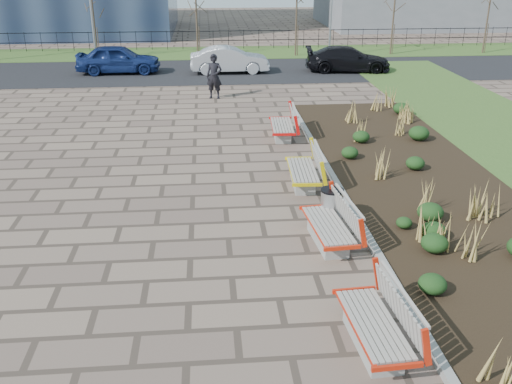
{
  "coord_description": "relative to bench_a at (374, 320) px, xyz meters",
  "views": [
    {
      "loc": [
        0.46,
        -8.88,
        5.93
      ],
      "look_at": [
        1.5,
        3.0,
        0.9
      ],
      "focal_mm": 40.0,
      "sensor_mm": 36.0,
      "label": 1
    }
  ],
  "objects": [
    {
      "name": "road",
      "position": [
        -3.0,
        23.49,
        -0.49
      ],
      "size": [
        80.0,
        7.0,
        0.02
      ],
      "primitive_type": "cube",
      "color": "black",
      "rests_on": "ground"
    },
    {
      "name": "lamp_west",
      "position": [
        -9.0,
        27.49,
        2.54
      ],
      "size": [
        0.24,
        0.6,
        6.0
      ],
      "primitive_type": null,
      "color": "gray",
      "rests_on": "grass_verge_far"
    },
    {
      "name": "pedestrian",
      "position": [
        -2.19,
        17.37,
        0.46
      ],
      "size": [
        0.8,
        0.64,
        1.91
      ],
      "primitive_type": "imported",
      "rotation": [
        0.0,
        0.0,
        -0.29
      ],
      "color": "black",
      "rests_on": "ground"
    },
    {
      "name": "bench_d",
      "position": [
        0.0,
        11.39,
        0.0
      ],
      "size": [
        1.01,
        2.15,
        1.0
      ],
      "primitive_type": null,
      "rotation": [
        0.0,
        0.0,
        -0.05
      ],
      "color": "red",
      "rests_on": "ground"
    },
    {
      "name": "bench_c",
      "position": [
        0.0,
        7.0,
        0.0
      ],
      "size": [
        1.0,
        2.14,
        1.0
      ],
      "primitive_type": null,
      "rotation": [
        0.0,
        0.0,
        -0.05
      ],
      "color": "yellow",
      "rests_on": "ground"
    },
    {
      "name": "planting_curb",
      "position": [
        0.92,
        6.49,
        -0.42
      ],
      "size": [
        0.16,
        18.0,
        0.15
      ],
      "primitive_type": "cube",
      "color": "gray",
      "rests_on": "ground"
    },
    {
      "name": "grass_verge_far",
      "position": [
        -3.0,
        29.49,
        -0.48
      ],
      "size": [
        80.0,
        5.0,
        0.04
      ],
      "primitive_type": "cube",
      "color": "#33511E",
      "rests_on": "ground"
    },
    {
      "name": "ground",
      "position": [
        -3.0,
        1.49,
        -0.5
      ],
      "size": [
        120.0,
        120.0,
        0.0
      ],
      "primitive_type": "plane",
      "color": "#725D4E",
      "rests_on": "ground"
    },
    {
      "name": "tree_c",
      "position": [
        -3.0,
        27.99,
        1.54
      ],
      "size": [
        1.4,
        1.4,
        4.0
      ],
      "primitive_type": null,
      "color": "#4C3D2D",
      "rests_on": "grass_verge_far"
    },
    {
      "name": "tree_f",
      "position": [
        15.0,
        27.99,
        1.54
      ],
      "size": [
        1.4,
        1.4,
        4.0
      ],
      "primitive_type": null,
      "color": "#4C3D2D",
      "rests_on": "grass_verge_far"
    },
    {
      "name": "tree_e",
      "position": [
        9.0,
        27.99,
        1.54
      ],
      "size": [
        1.4,
        1.4,
        4.0
      ],
      "primitive_type": null,
      "color": "#4C3D2D",
      "rests_on": "grass_verge_far"
    },
    {
      "name": "planting_bed",
      "position": [
        3.25,
        6.49,
        -0.45
      ],
      "size": [
        4.5,
        18.0,
        0.1
      ],
      "primitive_type": "cube",
      "color": "black",
      "rests_on": "ground"
    },
    {
      "name": "tree_d",
      "position": [
        3.0,
        27.99,
        1.54
      ],
      "size": [
        1.4,
        1.4,
        4.0
      ],
      "primitive_type": null,
      "color": "#4C3D2D",
      "rests_on": "grass_verge_far"
    },
    {
      "name": "tree_b",
      "position": [
        -9.0,
        27.99,
        1.54
      ],
      "size": [
        1.4,
        1.4,
        4.0
      ],
      "primitive_type": null,
      "color": "#4C3D2D",
      "rests_on": "grass_verge_far"
    },
    {
      "name": "railing_fence",
      "position": [
        -3.0,
        30.99,
        0.14
      ],
      "size": [
        44.0,
        0.1,
        1.2
      ],
      "primitive_type": null,
      "color": "black",
      "rests_on": "grass_verge_far"
    },
    {
      "name": "car_blue",
      "position": [
        -7.1,
        23.37,
        0.26
      ],
      "size": [
        4.33,
        1.77,
        1.47
      ],
      "primitive_type": "imported",
      "rotation": [
        0.0,
        0.0,
        1.56
      ],
      "color": "navy",
      "rests_on": "road"
    },
    {
      "name": "lamp_east",
      "position": [
        5.0,
        27.49,
        2.54
      ],
      "size": [
        0.24,
        0.6,
        6.0
      ],
      "primitive_type": null,
      "color": "gray",
      "rests_on": "grass_verge_far"
    },
    {
      "name": "bench_b",
      "position": [
        0.0,
        3.59,
        0.0
      ],
      "size": [
        1.07,
        2.17,
        1.0
      ],
      "primitive_type": null,
      "rotation": [
        0.0,
        0.0,
        0.08
      ],
      "color": "red",
      "rests_on": "ground"
    },
    {
      "name": "car_black",
      "position": [
        5.02,
        22.82,
        0.17
      ],
      "size": [
        4.66,
        2.31,
        1.3
      ],
      "primitive_type": "imported",
      "rotation": [
        0.0,
        0.0,
        1.46
      ],
      "color": "black",
      "rests_on": "road"
    },
    {
      "name": "car_silver",
      "position": [
        -1.28,
        22.97,
        0.2
      ],
      "size": [
        4.13,
        1.48,
        1.36
      ],
      "primitive_type": "imported",
      "rotation": [
        0.0,
        0.0,
        1.58
      ],
      "color": "#A1A3A9",
      "rests_on": "road"
    },
    {
      "name": "bench_a",
      "position": [
        0.0,
        0.0,
        0.0
      ],
      "size": [
        1.03,
        2.15,
        1.0
      ],
      "primitive_type": null,
      "rotation": [
        0.0,
        0.0,
        0.06
      ],
      "color": "red",
      "rests_on": "ground"
    },
    {
      "name": "litter_bin",
      "position": [
        0.29,
        4.59,
        -0.08
      ],
      "size": [
        0.52,
        0.52,
        0.83
      ],
      "primitive_type": "cylinder",
      "color": "#B2B2B7",
      "rests_on": "ground"
    }
  ]
}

